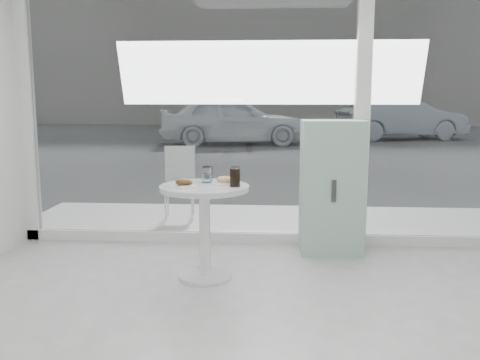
# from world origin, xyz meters

# --- Properties ---
(storefront) EXTENTS (5.00, 0.14, 3.00)m
(storefront) POSITION_xyz_m (0.07, 3.00, 1.71)
(storefront) COLOR white
(storefront) RESTS_ON ground
(main_table) EXTENTS (0.72, 0.72, 0.77)m
(main_table) POSITION_xyz_m (-0.50, 1.90, 0.55)
(main_table) COLOR white
(main_table) RESTS_ON ground
(patio_deck) EXTENTS (5.60, 1.60, 0.05)m
(patio_deck) POSITION_xyz_m (0.00, 3.80, 0.03)
(patio_deck) COLOR white
(patio_deck) RESTS_ON ground
(street) EXTENTS (40.00, 24.00, 0.00)m
(street) POSITION_xyz_m (0.00, 16.00, -0.00)
(street) COLOR #323232
(street) RESTS_ON ground
(far_building) EXTENTS (40.00, 2.00, 8.00)m
(far_building) POSITION_xyz_m (0.00, 25.00, 4.00)
(far_building) COLOR gray
(far_building) RESTS_ON ground
(mint_cabinet) EXTENTS (0.59, 0.42, 1.26)m
(mint_cabinet) POSITION_xyz_m (0.60, 2.72, 0.63)
(mint_cabinet) COLOR #83A898
(mint_cabinet) RESTS_ON ground
(patio_chair) EXTENTS (0.40, 0.40, 0.83)m
(patio_chair) POSITION_xyz_m (-1.06, 3.90, 0.52)
(patio_chair) COLOR white
(patio_chair) RESTS_ON patio_deck
(car_white) EXTENTS (4.53, 2.33, 1.47)m
(car_white) POSITION_xyz_m (-1.23, 13.69, 0.74)
(car_white) COLOR white
(car_white) RESTS_ON street
(car_silver) EXTENTS (4.42, 2.42, 1.38)m
(car_silver) POSITION_xyz_m (4.21, 15.84, 0.69)
(car_silver) COLOR #96989D
(car_silver) RESTS_ON street
(plate_fritter) EXTENTS (0.22, 0.22, 0.07)m
(plate_fritter) POSITION_xyz_m (-0.65, 1.82, 0.80)
(plate_fritter) COLOR white
(plate_fritter) RESTS_ON main_table
(plate_donut) EXTENTS (0.24, 0.24, 0.06)m
(plate_donut) POSITION_xyz_m (-0.34, 2.00, 0.79)
(plate_donut) COLOR white
(plate_donut) RESTS_ON main_table
(water_tumbler_a) EXTENTS (0.08, 0.08, 0.12)m
(water_tumbler_a) POSITION_xyz_m (-0.50, 2.06, 0.82)
(water_tumbler_a) COLOR white
(water_tumbler_a) RESTS_ON main_table
(water_tumbler_b) EXTENTS (0.08, 0.08, 0.13)m
(water_tumbler_b) POSITION_xyz_m (-0.49, 2.07, 0.83)
(water_tumbler_b) COLOR white
(water_tumbler_b) RESTS_ON main_table
(cola_glass) EXTENTS (0.08, 0.08, 0.16)m
(cola_glass) POSITION_xyz_m (-0.25, 1.87, 0.85)
(cola_glass) COLOR white
(cola_glass) RESTS_ON main_table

